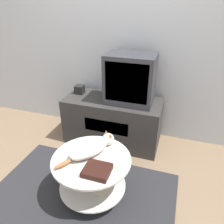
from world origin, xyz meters
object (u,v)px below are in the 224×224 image
(dvd_box, at_px, (97,170))
(cat, at_px, (91,147))
(speaker, at_px, (80,89))
(tv, at_px, (130,79))

(dvd_box, relative_size, cat, 0.38)
(speaker, relative_size, cat, 0.19)
(dvd_box, distance_m, cat, 0.26)
(speaker, bearing_deg, tv, -3.74)
(tv, xyz_separation_m, dvd_box, (0.02, -1.07, -0.38))
(tv, xyz_separation_m, speaker, (-0.66, 0.04, -0.23))
(tv, bearing_deg, cat, -98.06)
(tv, bearing_deg, speaker, 176.26)
(cat, bearing_deg, tv, 23.51)
(dvd_box, bearing_deg, cat, 123.28)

